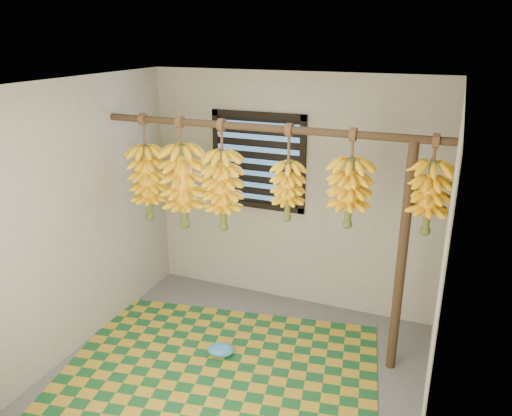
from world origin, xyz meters
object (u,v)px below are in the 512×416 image
at_px(banana_bunch_d, 288,191).
at_px(banana_bunch_c, 223,190).
at_px(support_post, 401,262).
at_px(plastic_bag, 221,350).
at_px(banana_bunch_e, 349,193).
at_px(banana_bunch_b, 183,186).
at_px(banana_bunch_a, 148,183).
at_px(woven_mat, 216,378).
at_px(banana_bunch_f, 429,198).

bearing_deg(banana_bunch_d, banana_bunch_c, 180.00).
xyz_separation_m(support_post, banana_bunch_c, (-1.58, 0.00, 0.42)).
bearing_deg(plastic_bag, banana_bunch_e, 23.30).
height_order(plastic_bag, banana_bunch_b, banana_bunch_b).
relative_size(banana_bunch_a, banana_bunch_d, 1.21).
bearing_deg(support_post, banana_bunch_b, 180.00).
distance_m(banana_bunch_a, banana_bunch_d, 1.39).
bearing_deg(banana_bunch_e, woven_mat, -140.90).
xyz_separation_m(banana_bunch_c, banana_bunch_d, (0.61, 0.00, 0.06)).
bearing_deg(banana_bunch_c, banana_bunch_e, -0.00).
height_order(banana_bunch_a, banana_bunch_d, same).
xyz_separation_m(banana_bunch_a, banana_bunch_e, (1.91, -0.00, 0.13)).
height_order(woven_mat, banana_bunch_d, banana_bunch_d).
height_order(banana_bunch_c, banana_bunch_d, same).
bearing_deg(banana_bunch_e, plastic_bag, -156.70).
xyz_separation_m(plastic_bag, banana_bunch_a, (-0.93, 0.42, 1.34)).
bearing_deg(banana_bunch_a, woven_mat, -34.76).
distance_m(woven_mat, banana_bunch_f, 2.27).
relative_size(banana_bunch_a, banana_bunch_c, 1.01).
height_order(banana_bunch_a, banana_bunch_b, same).
xyz_separation_m(woven_mat, banana_bunch_a, (-1.03, 0.71, 1.40)).
relative_size(woven_mat, banana_bunch_c, 2.65).
relative_size(banana_bunch_a, banana_bunch_b, 0.98).
distance_m(plastic_bag, banana_bunch_e, 1.81).
distance_m(plastic_bag, banana_bunch_f, 2.22).
relative_size(banana_bunch_a, banana_bunch_e, 1.25).
bearing_deg(banana_bunch_d, support_post, 0.00).
distance_m(banana_bunch_c, banana_bunch_e, 1.13).
xyz_separation_m(banana_bunch_a, banana_bunch_d, (1.39, -0.00, 0.08)).
bearing_deg(banana_bunch_e, support_post, 0.00).
xyz_separation_m(banana_bunch_c, banana_bunch_e, (1.12, -0.00, 0.11)).
bearing_deg(banana_bunch_a, banana_bunch_c, -0.00).
bearing_deg(plastic_bag, woven_mat, -71.91).
bearing_deg(banana_bunch_c, woven_mat, -71.15).
height_order(woven_mat, plastic_bag, plastic_bag).
height_order(support_post, woven_mat, support_post).
height_order(plastic_bag, banana_bunch_e, banana_bunch_e).
relative_size(banana_bunch_b, banana_bunch_d, 1.24).
height_order(support_post, banana_bunch_a, banana_bunch_a).
distance_m(woven_mat, banana_bunch_d, 1.68).
distance_m(banana_bunch_e, banana_bunch_f, 0.61).
distance_m(plastic_bag, banana_bunch_d, 1.55).
distance_m(banana_bunch_a, banana_bunch_f, 2.52).
bearing_deg(banana_bunch_b, banana_bunch_e, -0.00).
height_order(banana_bunch_a, banana_bunch_c, same).
bearing_deg(banana_bunch_f, support_post, 180.00).
xyz_separation_m(banana_bunch_a, banana_bunch_b, (0.38, -0.00, 0.01)).
relative_size(plastic_bag, banana_bunch_b, 0.24).
distance_m(woven_mat, banana_bunch_e, 1.90).
height_order(banana_bunch_a, banana_bunch_f, same).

